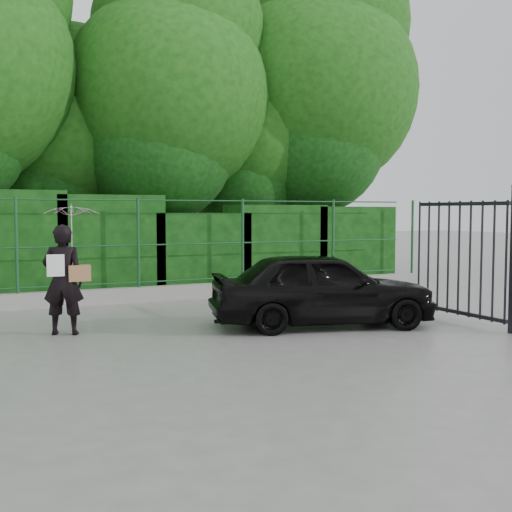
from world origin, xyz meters
name	(u,v)px	position (x,y,z in m)	size (l,w,h in m)	color
ground	(198,346)	(0.00, 0.00, 0.00)	(80.00, 80.00, 0.00)	gray
kerb	(119,296)	(0.00, 4.50, 0.15)	(14.00, 0.25, 0.30)	#9E9E99
fence	(130,243)	(0.22, 4.50, 1.20)	(14.13, 0.06, 1.80)	#194925
hedge	(108,251)	(0.01, 5.50, 0.99)	(14.20, 1.20, 2.24)	black
trees	(131,98)	(1.14, 7.74, 4.62)	(17.10, 6.15, 8.08)	black
gate	(492,253)	(4.60, -0.72, 1.19)	(0.22, 2.33, 2.36)	black
woman	(68,251)	(-1.43, 1.66, 1.24)	(0.91, 0.84, 1.94)	black
car	(322,288)	(2.32, 0.59, 0.61)	(1.43, 3.55, 1.21)	black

